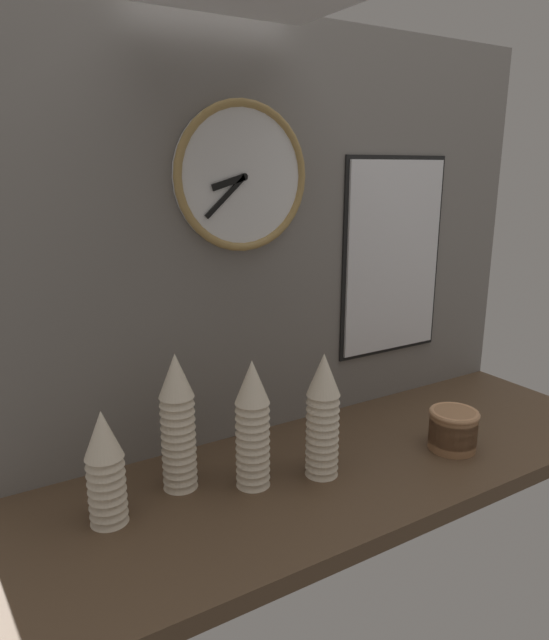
{
  "coord_description": "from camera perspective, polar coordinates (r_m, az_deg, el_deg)",
  "views": [
    {
      "loc": [
        -0.81,
        -1.0,
        0.7
      ],
      "look_at": [
        -0.18,
        0.04,
        0.37
      ],
      "focal_mm": 32.0,
      "sensor_mm": 36.0,
      "label": 1
    }
  ],
  "objects": [
    {
      "name": "cup_stack_left",
      "position": [
        1.28,
        -9.65,
        -10.02
      ],
      "size": [
        0.08,
        0.08,
        0.32
      ],
      "color": "beige",
      "rests_on": "ground_plane"
    },
    {
      "name": "ground_plane",
      "position": [
        1.47,
        6.99,
        -14.29
      ],
      "size": [
        1.6,
        0.56,
        0.04
      ],
      "primitive_type": "cube",
      "color": "#4C3826"
    },
    {
      "name": "cup_stack_center",
      "position": [
        1.32,
        4.85,
        -9.47
      ],
      "size": [
        0.08,
        0.08,
        0.3
      ],
      "color": "beige",
      "rests_on": "ground_plane"
    },
    {
      "name": "cup_stack_center_left",
      "position": [
        1.28,
        -2.21,
        -10.36
      ],
      "size": [
        0.08,
        0.08,
        0.3
      ],
      "color": "beige",
      "rests_on": "ground_plane"
    },
    {
      "name": "cup_stack_far_left",
      "position": [
        1.21,
        -16.57,
        -13.97
      ],
      "size": [
        0.08,
        0.08,
        0.24
      ],
      "color": "beige",
      "rests_on": "ground_plane"
    },
    {
      "name": "menu_board",
      "position": [
        1.72,
        11.78,
        6.12
      ],
      "size": [
        0.37,
        0.01,
        0.58
      ],
      "color": "black"
    },
    {
      "name": "wall_tiled_back",
      "position": [
        1.51,
        1.38,
        8.49
      ],
      "size": [
        1.6,
        0.03,
        1.05
      ],
      "color": "slate",
      "rests_on": "ground_plane"
    },
    {
      "name": "bowl_stack_right",
      "position": [
        1.54,
        17.43,
        -10.3
      ],
      "size": [
        0.13,
        0.13,
        0.1
      ],
      "color": "#996B47",
      "rests_on": "ground_plane"
    },
    {
      "name": "wall_clock",
      "position": [
        1.4,
        -3.23,
        14.1
      ],
      "size": [
        0.35,
        0.03,
        0.35
      ],
      "color": "white"
    }
  ]
}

